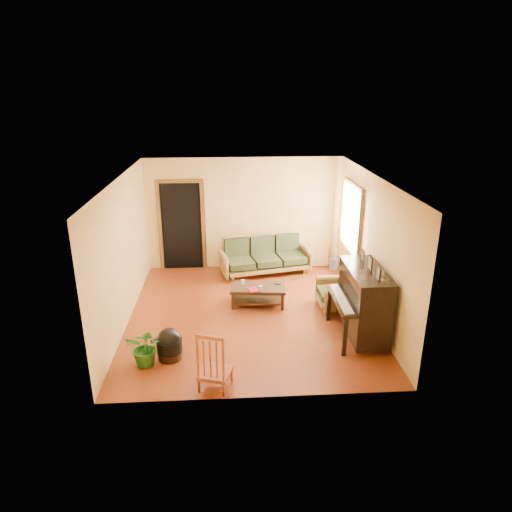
{
  "coord_description": "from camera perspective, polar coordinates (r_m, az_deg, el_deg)",
  "views": [
    {
      "loc": [
        -0.37,
        -7.76,
        4.04
      ],
      "look_at": [
        0.13,
        0.2,
        1.1
      ],
      "focal_mm": 32.0,
      "sensor_mm": 36.0,
      "label": 1
    }
  ],
  "objects": [
    {
      "name": "floor",
      "position": [
        8.76,
        -0.79,
        -7.24
      ],
      "size": [
        5.0,
        5.0,
        0.0
      ],
      "primitive_type": "plane",
      "color": "#5F200C",
      "rests_on": "ground"
    },
    {
      "name": "doorway",
      "position": [
        10.73,
        -9.27,
        3.65
      ],
      "size": [
        1.08,
        0.16,
        2.05
      ],
      "primitive_type": "cube",
      "color": "black",
      "rests_on": "floor"
    },
    {
      "name": "piano",
      "position": [
        7.97,
        13.34,
        -5.81
      ],
      "size": [
        0.83,
        1.4,
        1.23
      ],
      "primitive_type": "cube",
      "rotation": [
        0.0,
        0.0,
        -0.0
      ],
      "color": "black",
      "rests_on": "floor"
    },
    {
      "name": "candle",
      "position": [
        9.01,
        -1.67,
        -3.3
      ],
      "size": [
        0.08,
        0.08,
        0.11
      ],
      "primitive_type": "cylinder",
      "rotation": [
        0.0,
        0.0,
        -0.28
      ],
      "color": "silver",
      "rests_on": "coffee_table"
    },
    {
      "name": "remote",
      "position": [
        9.06,
        2.69,
        -3.49
      ],
      "size": [
        0.15,
        0.09,
        0.01
      ],
      "primitive_type": "cube",
      "rotation": [
        0.0,
        0.0,
        -0.36
      ],
      "color": "black",
      "rests_on": "coffee_table"
    },
    {
      "name": "sofa",
      "position": [
        10.46,
        1.21,
        0.09
      ],
      "size": [
        2.18,
        1.27,
        0.88
      ],
      "primitive_type": "cube",
      "rotation": [
        0.0,
        0.0,
        0.21
      ],
      "color": "olive",
      "rests_on": "floor"
    },
    {
      "name": "red_chair",
      "position": [
        6.61,
        -5.16,
        -12.62
      ],
      "size": [
        0.55,
        0.58,
        0.93
      ],
      "primitive_type": "cube",
      "rotation": [
        0.0,
        0.0,
        -0.3
      ],
      "color": "maroon",
      "rests_on": "floor"
    },
    {
      "name": "ceramic_crock",
      "position": [
        10.95,
        9.68,
        -0.97
      ],
      "size": [
        0.22,
        0.22,
        0.27
      ],
      "primitive_type": "cylinder",
      "rotation": [
        0.0,
        0.0,
        -0.02
      ],
      "color": "navy",
      "rests_on": "floor"
    },
    {
      "name": "armchair",
      "position": [
        8.96,
        9.87,
        -4.1
      ],
      "size": [
        0.78,
        0.81,
        0.79
      ],
      "primitive_type": "cube",
      "rotation": [
        0.0,
        0.0,
        0.03
      ],
      "color": "olive",
      "rests_on": "floor"
    },
    {
      "name": "leaning_frame",
      "position": [
        11.02,
        7.82,
        0.26
      ],
      "size": [
        0.47,
        0.11,
        0.62
      ],
      "primitive_type": "cube",
      "rotation": [
        0.0,
        0.0,
        0.01
      ],
      "color": "gold",
      "rests_on": "floor"
    },
    {
      "name": "coffee_table",
      "position": [
        9.04,
        0.25,
        -4.93
      ],
      "size": [
        1.12,
        0.68,
        0.39
      ],
      "primitive_type": "cube",
      "rotation": [
        0.0,
        0.0,
        -0.09
      ],
      "color": "black",
      "rests_on": "floor"
    },
    {
      "name": "potted_plant",
      "position": [
        7.33,
        -13.59,
        -11.05
      ],
      "size": [
        0.67,
        0.62,
        0.61
      ],
      "primitive_type": "imported",
      "rotation": [
        0.0,
        0.0,
        -0.31
      ],
      "color": "#1E5C1A",
      "rests_on": "floor"
    },
    {
      "name": "book",
      "position": [
        8.75,
        -0.89,
        -4.33
      ],
      "size": [
        0.25,
        0.29,
        0.02
      ],
      "primitive_type": "imported",
      "rotation": [
        0.0,
        0.0,
        0.29
      ],
      "color": "maroon",
      "rests_on": "coffee_table"
    },
    {
      "name": "glass_jar",
      "position": [
        8.86,
        0.55,
        -3.91
      ],
      "size": [
        0.11,
        0.11,
        0.06
      ],
      "primitive_type": "cylinder",
      "rotation": [
        0.0,
        0.0,
        -0.4
      ],
      "color": "white",
      "rests_on": "coffee_table"
    },
    {
      "name": "footstool",
      "position": [
        7.48,
        -10.74,
        -11.12
      ],
      "size": [
        0.46,
        0.46,
        0.39
      ],
      "primitive_type": "cylinder",
      "rotation": [
        0.0,
        0.0,
        0.13
      ],
      "color": "black",
      "rests_on": "floor"
    },
    {
      "name": "window",
      "position": [
        9.76,
        11.89,
        4.71
      ],
      "size": [
        0.12,
        1.36,
        1.46
      ],
      "primitive_type": "cube",
      "color": "white",
      "rests_on": "right_wall"
    }
  ]
}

